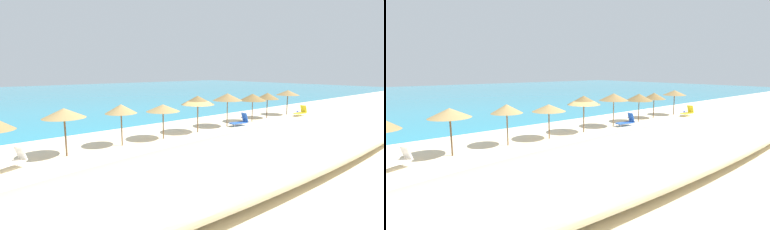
# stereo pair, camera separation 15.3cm
# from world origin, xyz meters

# --- Properties ---
(ground_plane) EXTENTS (160.00, 160.00, 0.00)m
(ground_plane) POSITION_xyz_m (0.00, 0.00, 0.00)
(ground_plane) COLOR beige
(sea_water) EXTENTS (160.00, 74.89, 0.01)m
(sea_water) POSITION_xyz_m (0.00, 43.64, 0.00)
(sea_water) COLOR teal
(sea_water) RESTS_ON ground_plane
(dune_ridge) EXTENTS (38.97, 5.87, 2.03)m
(dune_ridge) POSITION_xyz_m (-0.35, -8.17, 1.01)
(dune_ridge) COLOR beige
(dune_ridge) RESTS_ON ground_plane
(beach_umbrella_2) EXTENTS (2.39, 2.39, 2.79)m
(beach_umbrella_2) POSITION_xyz_m (-9.45, 0.96, 2.51)
(beach_umbrella_2) COLOR brown
(beach_umbrella_2) RESTS_ON ground_plane
(beach_umbrella_3) EXTENTS (2.06, 2.06, 2.73)m
(beach_umbrella_3) POSITION_xyz_m (-5.92, 1.04, 2.43)
(beach_umbrella_3) COLOR brown
(beach_umbrella_3) RESTS_ON ground_plane
(beach_umbrella_4) EXTENTS (2.41, 2.41, 2.50)m
(beach_umbrella_4) POSITION_xyz_m (-2.78, 0.84, 2.24)
(beach_umbrella_4) COLOR brown
(beach_umbrella_4) RESTS_ON ground_plane
(beach_umbrella_5) EXTENTS (2.61, 2.61, 2.92)m
(beach_umbrella_5) POSITION_xyz_m (0.54, 0.87, 2.56)
(beach_umbrella_5) COLOR brown
(beach_umbrella_5) RESTS_ON ground_plane
(beach_umbrella_6) EXTENTS (2.56, 2.56, 2.90)m
(beach_umbrella_6) POSITION_xyz_m (4.12, 1.03, 2.59)
(beach_umbrella_6) COLOR brown
(beach_umbrella_6) RESTS_ON ground_plane
(beach_umbrella_7) EXTENTS (2.58, 2.58, 2.68)m
(beach_umbrella_7) POSITION_xyz_m (7.63, 1.05, 2.35)
(beach_umbrella_7) COLOR brown
(beach_umbrella_7) RESTS_ON ground_plane
(beach_umbrella_8) EXTENTS (2.31, 2.31, 2.60)m
(beach_umbrella_8) POSITION_xyz_m (10.57, 1.46, 2.27)
(beach_umbrella_8) COLOR brown
(beach_umbrella_8) RESTS_ON ground_plane
(beach_umbrella_9) EXTENTS (2.47, 2.47, 2.70)m
(beach_umbrella_9) POSITION_xyz_m (14.11, 1.33, 2.42)
(beach_umbrella_9) COLOR brown
(beach_umbrella_9) RESTS_ON ground_plane
(lounge_chair_0) EXTENTS (1.78, 0.91, 1.13)m
(lounge_chair_0) POSITION_xyz_m (5.19, 0.43, 0.42)
(lounge_chair_0) COLOR blue
(lounge_chair_0) RESTS_ON ground_plane
(lounge_chair_1) EXTENTS (1.65, 1.20, 1.10)m
(lounge_chair_1) POSITION_xyz_m (-12.23, 0.31, 0.48)
(lounge_chair_1) COLOR white
(lounge_chair_1) RESTS_ON ground_plane
(lounge_chair_2) EXTENTS (1.59, 0.74, 1.12)m
(lounge_chair_2) POSITION_xyz_m (14.46, -0.17, 0.44)
(lounge_chair_2) COLOR yellow
(lounge_chair_2) RESTS_ON ground_plane
(beach_ball) EXTENTS (0.27, 0.27, 0.27)m
(beach_ball) POSITION_xyz_m (15.92, 1.07, 0.13)
(beach_ball) COLOR blue
(beach_ball) RESTS_ON ground_plane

